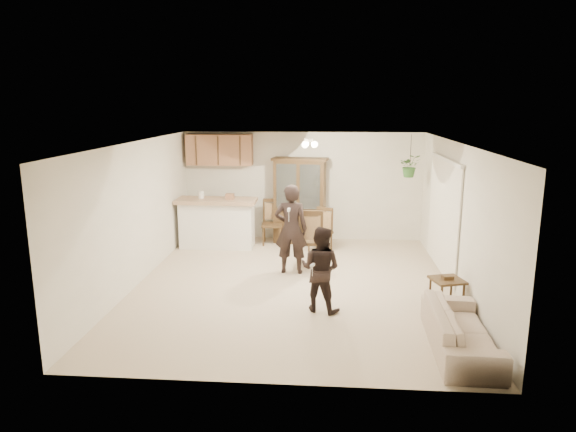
# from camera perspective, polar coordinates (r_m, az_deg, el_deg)

# --- Properties ---
(floor) EXTENTS (6.50, 6.50, 0.00)m
(floor) POSITION_cam_1_polar(r_m,az_deg,el_deg) (9.12, 0.58, -7.73)
(floor) COLOR #C2B192
(floor) RESTS_ON ground
(ceiling) EXTENTS (5.50, 6.50, 0.02)m
(ceiling) POSITION_cam_1_polar(r_m,az_deg,el_deg) (8.58, 0.62, 8.14)
(ceiling) COLOR silver
(ceiling) RESTS_ON wall_back
(wall_back) EXTENTS (5.50, 0.02, 2.50)m
(wall_back) POSITION_cam_1_polar(r_m,az_deg,el_deg) (11.95, 1.65, 3.32)
(wall_back) COLOR silver
(wall_back) RESTS_ON ground
(wall_front) EXTENTS (5.50, 0.02, 2.50)m
(wall_front) POSITION_cam_1_polar(r_m,az_deg,el_deg) (5.65, -1.64, -7.18)
(wall_front) COLOR silver
(wall_front) RESTS_ON ground
(wall_left) EXTENTS (0.02, 6.50, 2.50)m
(wall_left) POSITION_cam_1_polar(r_m,az_deg,el_deg) (9.35, -16.45, 0.24)
(wall_left) COLOR silver
(wall_left) RESTS_ON ground
(wall_right) EXTENTS (0.02, 6.50, 2.50)m
(wall_right) POSITION_cam_1_polar(r_m,az_deg,el_deg) (9.01, 18.33, -0.33)
(wall_right) COLOR silver
(wall_right) RESTS_ON ground
(breakfast_bar) EXTENTS (1.60, 0.55, 1.00)m
(breakfast_bar) POSITION_cam_1_polar(r_m,az_deg,el_deg) (11.46, -7.87, -1.01)
(breakfast_bar) COLOR white
(breakfast_bar) RESTS_ON floor
(bar_top) EXTENTS (1.75, 0.70, 0.08)m
(bar_top) POSITION_cam_1_polar(r_m,az_deg,el_deg) (11.35, -7.96, 1.69)
(bar_top) COLOR tan
(bar_top) RESTS_ON breakfast_bar
(upper_cabinets) EXTENTS (1.50, 0.34, 0.70)m
(upper_cabinets) POSITION_cam_1_polar(r_m,az_deg,el_deg) (11.91, -7.61, 7.31)
(upper_cabinets) COLOR #8D5B3D
(upper_cabinets) RESTS_ON wall_back
(vertical_blinds) EXTENTS (0.06, 2.30, 2.10)m
(vertical_blinds) POSITION_cam_1_polar(r_m,az_deg,el_deg) (9.89, 16.83, -0.03)
(vertical_blinds) COLOR white
(vertical_blinds) RESTS_ON wall_right
(ceiling_fixture) EXTENTS (0.36, 0.36, 0.20)m
(ceiling_fixture) POSITION_cam_1_polar(r_m,az_deg,el_deg) (9.77, 2.28, 8.07)
(ceiling_fixture) COLOR beige
(ceiling_fixture) RESTS_ON ceiling
(hanging_plant) EXTENTS (0.43, 0.37, 0.48)m
(hanging_plant) POSITION_cam_1_polar(r_m,az_deg,el_deg) (11.15, 13.40, 5.44)
(hanging_plant) COLOR #285A24
(hanging_plant) RESTS_ON ceiling
(plant_cord) EXTENTS (0.01, 0.01, 0.65)m
(plant_cord) POSITION_cam_1_polar(r_m,az_deg,el_deg) (11.11, 13.48, 7.11)
(plant_cord) COLOR #29231E
(plant_cord) RESTS_ON ceiling
(sofa) EXTENTS (0.79, 1.90, 0.73)m
(sofa) POSITION_cam_1_polar(r_m,az_deg,el_deg) (7.13, 18.67, -11.20)
(sofa) COLOR beige
(sofa) RESTS_ON floor
(adult) EXTENTS (0.67, 0.45, 1.80)m
(adult) POSITION_cam_1_polar(r_m,az_deg,el_deg) (9.55, 0.34, -1.15)
(adult) COLOR black
(adult) RESTS_ON floor
(child) EXTENTS (0.80, 0.72, 1.35)m
(child) POSITION_cam_1_polar(r_m,az_deg,el_deg) (7.88, 3.62, -5.84)
(child) COLOR black
(child) RESTS_ON floor
(china_hutch) EXTENTS (1.29, 0.64, 1.95)m
(china_hutch) POSITION_cam_1_polar(r_m,az_deg,el_deg) (11.66, 1.31, 1.65)
(china_hutch) COLOR #312012
(china_hutch) RESTS_ON floor
(side_table) EXTENTS (0.56, 0.56, 0.55)m
(side_table) POSITION_cam_1_polar(r_m,az_deg,el_deg) (8.39, 17.19, -8.25)
(side_table) COLOR #312012
(side_table) RESTS_ON floor
(chair_bar) EXTENTS (0.47, 0.47, 1.02)m
(chair_bar) POSITION_cam_1_polar(r_m,az_deg,el_deg) (11.65, -1.79, -1.75)
(chair_bar) COLOR #312012
(chair_bar) RESTS_ON floor
(chair_hutch_left) EXTENTS (0.58, 0.58, 0.96)m
(chair_hutch_left) POSITION_cam_1_polar(r_m,az_deg,el_deg) (11.02, 3.59, -2.69)
(chair_hutch_left) COLOR #312012
(chair_hutch_left) RESTS_ON floor
(chair_hutch_right) EXTENTS (0.53, 0.53, 1.18)m
(chair_hutch_right) POSITION_cam_1_polar(r_m,az_deg,el_deg) (10.02, 2.47, -3.87)
(chair_hutch_right) COLOR #312012
(chair_hutch_right) RESTS_ON floor
(controller_adult) EXTENTS (0.05, 0.15, 0.05)m
(controller_adult) POSITION_cam_1_polar(r_m,az_deg,el_deg) (9.08, 0.09, 0.70)
(controller_adult) COLOR white
(controller_adult) RESTS_ON adult
(controller_child) EXTENTS (0.08, 0.12, 0.04)m
(controller_child) POSITION_cam_1_polar(r_m,az_deg,el_deg) (7.56, 2.73, -5.49)
(controller_child) COLOR white
(controller_child) RESTS_ON child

